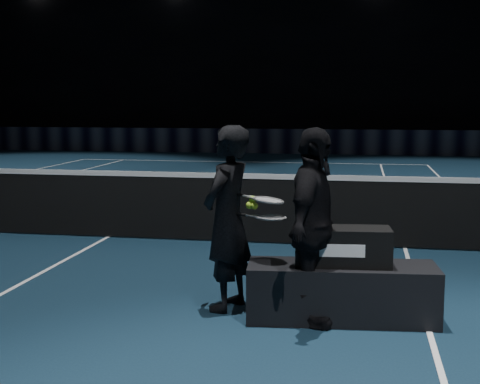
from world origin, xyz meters
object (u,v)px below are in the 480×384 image
(racket_upper, at_px, (268,200))
(tennis_balls, at_px, (252,204))
(racket_lower, at_px, (271,217))
(player_b, at_px, (313,227))
(racket_bag, at_px, (343,246))
(player_a, at_px, (227,218))
(player_bench, at_px, (342,292))

(racket_upper, distance_m, tennis_balls, 0.15)
(racket_lower, xyz_separation_m, tennis_balls, (-0.18, 0.07, 0.11))
(player_b, bearing_deg, racket_bag, -49.81)
(player_a, relative_size, tennis_balls, 14.22)
(player_bench, bearing_deg, racket_lower, 176.63)
(racket_lower, distance_m, tennis_balls, 0.22)
(player_b, height_order, tennis_balls, player_b)
(player_bench, height_order, racket_bag, racket_bag)
(racket_lower, relative_size, racket_upper, 1.00)
(player_a, distance_m, racket_lower, 0.45)
(racket_bag, bearing_deg, player_bench, 0.00)
(racket_upper, bearing_deg, player_a, -178.29)
(racket_bag, relative_size, racket_lower, 1.22)
(racket_bag, height_order, racket_upper, racket_upper)
(player_bench, height_order, racket_lower, racket_lower)
(player_bench, xyz_separation_m, player_a, (-1.06, 0.13, 0.61))
(player_b, distance_m, tennis_balls, 0.61)
(racket_bag, distance_m, racket_lower, 0.68)
(player_a, relative_size, player_b, 1.00)
(player_b, bearing_deg, racket_upper, 74.17)
(racket_lower, bearing_deg, player_b, -0.00)
(player_b, relative_size, racket_lower, 2.51)
(player_b, relative_size, tennis_balls, 14.22)
(player_b, bearing_deg, player_a, 79.25)
(racket_upper, height_order, tennis_balls, racket_upper)
(player_bench, xyz_separation_m, racket_upper, (-0.67, 0.03, 0.80))
(racket_bag, xyz_separation_m, racket_lower, (-0.63, -0.02, 0.24))
(racket_lower, bearing_deg, tennis_balls, 178.53)
(racket_bag, height_order, tennis_balls, tennis_balls)
(player_a, relative_size, racket_lower, 2.51)
(player_bench, xyz_separation_m, racket_lower, (-0.63, -0.02, 0.65))
(player_a, xyz_separation_m, player_b, (0.80, -0.29, 0.00))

